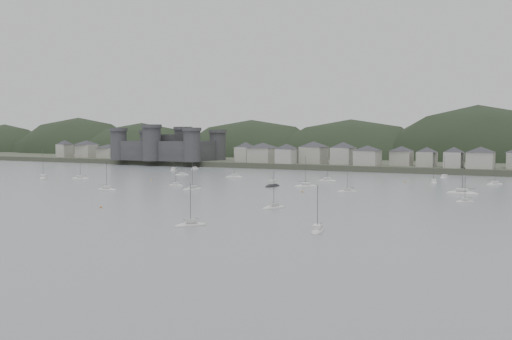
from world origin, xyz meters
The scene contains 9 objects.
ground centered at (0.00, 0.00, 0.00)m, with size 900.00×900.00×0.00m, color slate.
far_shore_land centered at (0.00, 295.00, 1.50)m, with size 900.00×250.00×3.00m, color #383D2D.
forested_ridge centered at (4.83, 269.40, -11.28)m, with size 851.55×103.94×102.57m.
castle centered at (-120.00, 179.80, 10.96)m, with size 66.00×43.00×20.00m.
waterfront_town centered at (50.59, 183.34, 8.66)m, with size 451.48×28.46×12.92m.
sailboat_lead centered at (75.50, 59.70, 0.19)m, with size 5.66×4.40×7.63m.
moored_fleet centered at (-3.19, 60.23, 0.17)m, with size 236.41×179.29×13.95m.
motor_launch_far centered at (5.84, 76.89, 0.28)m, with size 3.67×9.24×4.15m.
mooring_buoys centered at (-13.73, 55.79, 0.15)m, with size 122.50×119.13×0.70m.
Camera 1 is at (100.48, -109.92, 19.15)m, focal length 40.25 mm.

